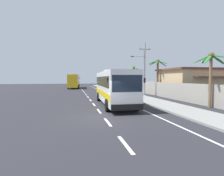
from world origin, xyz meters
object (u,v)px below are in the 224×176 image
Objects in this scene: coach_bus_foreground at (113,86)px; palm_nearest at (211,67)px; motorcycle_beside_bus at (112,91)px; palm_third at (110,75)px; pedestrian_near_kerb at (126,89)px; coach_bus_far_lane at (74,81)px; roadside_building at (199,82)px; palm_fourth at (158,70)px; utility_pole_mid at (144,68)px; palm_second at (133,72)px.

coach_bus_foreground is 9.20m from palm_nearest.
palm_third reaches higher than motorcycle_beside_bus.
coach_bus_foreground is 2.18× the size of palm_third.
motorcycle_beside_bus is 2.37m from pedestrian_near_kerb.
coach_bus_far_lane reaches higher than motorcycle_beside_bus.
pedestrian_near_kerb is 0.15× the size of roadside_building.
palm_fourth reaches higher than pedestrian_near_kerb.
palm_third reaches higher than pedestrian_near_kerb.
palm_third is at bearing -3.42° from coach_bus_far_lane.
roadside_building is (10.31, -4.06, 1.06)m from pedestrian_near_kerb.
roadside_building is (12.65, -3.87, 1.41)m from motorcycle_beside_bus.
utility_pole_mid is (4.69, -1.60, 3.66)m from motorcycle_beside_bus.
palm_nearest is at bearing -88.33° from palm_second.
palm_fourth is at bearing -80.78° from palm_second.
motorcycle_beside_bus is 7.89m from palm_fourth.
palm_second reaches higher than coach_bus_far_lane.
utility_pole_mid is (2.34, -1.78, 3.31)m from pedestrian_near_kerb.
roadside_building reaches higher than coach_bus_far_lane.
coach_bus_far_lane is 26.27m from utility_pole_mid.
utility_pole_mid reaches higher than palm_fourth.
palm_third reaches higher than roadside_building.
roadside_building is (6.92, -10.10, -1.79)m from palm_second.
pedestrian_near_kerb is 0.33× the size of palm_third.
roadside_building is (14.53, 5.50, 0.18)m from coach_bus_foreground.
palm_fourth is (6.98, -1.51, 3.34)m from motorcycle_beside_bus.
roadside_building is at bearing -15.96° from utility_pole_mid.
coach_bus_far_lane is 1.50× the size of utility_pole_mid.
motorcycle_beside_bus is 0.35× the size of palm_fourth.
palm_fourth is (4.64, -1.70, 2.99)m from pedestrian_near_kerb.
palm_second is 12.37m from roadside_building.
roadside_building is at bearing 55.58° from palm_nearest.
utility_pole_mid reaches higher than pedestrian_near_kerb.
motorcycle_beside_bus is (1.88, 9.37, -1.23)m from coach_bus_foreground.
coach_bus_far_lane reaches higher than pedestrian_near_kerb.
utility_pole_mid reaches higher than motorcycle_beside_bus.
utility_pole_mid is at bearing -18.81° from motorcycle_beside_bus.
coach_bus_foreground is 1.92× the size of palm_fourth.
palm_second is at bearing 47.36° from motorcycle_beside_bus.
coach_bus_far_lane is 23.68m from pedestrian_near_kerb.
pedestrian_near_kerb is 14.17m from palm_nearest.
coach_bus_far_lane is 19.92m from palm_second.
palm_nearest is at bearing -71.35° from coach_bus_far_lane.
coach_bus_far_lane is at bearing 176.58° from palm_third.
palm_third is at bearing 93.30° from palm_nearest.
coach_bus_foreground is at bearing -138.45° from palm_fourth.
utility_pole_mid is 7.90m from palm_second.
palm_third is (-1.45, 15.60, -0.16)m from palm_second.
palm_third is at bearing 108.04° from roadside_building.
utility_pole_mid reaches higher than coach_bus_far_lane.
palm_fourth is (8.87, 7.86, 2.12)m from coach_bus_foreground.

